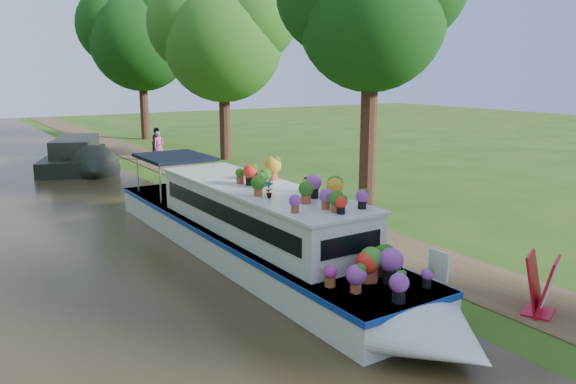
% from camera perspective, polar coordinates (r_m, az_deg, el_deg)
% --- Properties ---
extents(ground, '(100.00, 100.00, 0.00)m').
position_cam_1_polar(ground, '(14.89, 4.39, -5.53)').
color(ground, '#274812').
rests_on(ground, ground).
extents(canal_water, '(10.00, 100.00, 0.02)m').
position_cam_1_polar(canal_water, '(12.39, -18.59, -9.82)').
color(canal_water, '#2D2413').
rests_on(canal_water, ground).
extents(towpath, '(2.20, 100.00, 0.03)m').
position_cam_1_polar(towpath, '(15.61, 7.91, -4.71)').
color(towpath, '#4D3A24').
rests_on(towpath, ground).
extents(plant_boat, '(2.29, 13.52, 2.24)m').
position_cam_1_polar(plant_boat, '(13.38, -3.05, -3.74)').
color(plant_boat, silver).
rests_on(plant_boat, canal_water).
extents(tree_near_overhang, '(5.52, 5.28, 8.99)m').
position_cam_1_polar(tree_near_overhang, '(19.08, 8.37, 18.31)').
color(tree_near_overhang, black).
rests_on(tree_near_overhang, ground).
extents(tree_near_mid, '(6.90, 6.60, 9.40)m').
position_cam_1_polar(tree_near_mid, '(29.48, -6.75, 15.81)').
color(tree_near_mid, black).
rests_on(tree_near_mid, ground).
extents(tree_near_far, '(7.59, 7.26, 10.30)m').
position_cam_1_polar(tree_near_far, '(39.49, -14.85, 15.44)').
color(tree_near_far, black).
rests_on(tree_near_far, ground).
extents(second_boat, '(4.47, 8.03, 1.46)m').
position_cam_1_polar(second_boat, '(28.41, -20.75, 3.43)').
color(second_boat, black).
rests_on(second_boat, canal_water).
extents(sandwich_board, '(0.78, 0.81, 1.13)m').
position_cam_1_polar(sandwich_board, '(11.68, 24.34, -8.87)').
color(sandwich_board, '#B30C22').
rests_on(sandwich_board, towpath).
extents(pedestrian_pink, '(0.59, 0.42, 1.50)m').
position_cam_1_polar(pedestrian_pink, '(29.59, -12.99, 4.59)').
color(pedestrian_pink, '#CE5495').
rests_on(pedestrian_pink, towpath).
extents(pedestrian_dark, '(0.91, 0.83, 1.52)m').
position_cam_1_polar(pedestrian_dark, '(31.29, -13.13, 5.00)').
color(pedestrian_dark, black).
rests_on(pedestrian_dark, towpath).
extents(verge_plant, '(0.44, 0.41, 0.40)m').
position_cam_1_polar(verge_plant, '(17.99, -3.03, -1.73)').
color(verge_plant, '#1D6224').
rests_on(verge_plant, ground).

